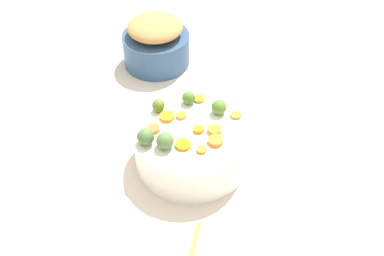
# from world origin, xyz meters

# --- Properties ---
(tabletop) EXTENTS (2.40, 2.40, 0.02)m
(tabletop) POSITION_xyz_m (0.00, 0.00, 0.01)
(tabletop) COLOR beige
(tabletop) RESTS_ON ground
(serving_bowl_carrots) EXTENTS (0.30, 0.30, 0.11)m
(serving_bowl_carrots) POSITION_xyz_m (-0.03, -0.04, 0.07)
(serving_bowl_carrots) COLOR white
(serving_bowl_carrots) RESTS_ON tabletop
(metal_pot) EXTENTS (0.22, 0.22, 0.11)m
(metal_pot) POSITION_xyz_m (0.22, -0.42, 0.07)
(metal_pot) COLOR #2E4E78
(metal_pot) RESTS_ON tabletop
(stuffing_mound) EXTENTS (0.18, 0.18, 0.06)m
(stuffing_mound) POSITION_xyz_m (0.22, -0.42, 0.16)
(stuffing_mound) COLOR tan
(stuffing_mound) RESTS_ON metal_pot
(carrot_slice_0) EXTENTS (0.04, 0.04, 0.01)m
(carrot_slice_0) POSITION_xyz_m (0.02, -0.08, 0.13)
(carrot_slice_0) COLOR orange
(carrot_slice_0) RESTS_ON serving_bowl_carrots
(carrot_slice_1) EXTENTS (0.04, 0.04, 0.01)m
(carrot_slice_1) POSITION_xyz_m (-0.04, -0.04, 0.13)
(carrot_slice_1) COLOR orange
(carrot_slice_1) RESTS_ON serving_bowl_carrots
(carrot_slice_2) EXTENTS (0.05, 0.05, 0.01)m
(carrot_slice_2) POSITION_xyz_m (-0.08, -0.05, 0.13)
(carrot_slice_2) COLOR orange
(carrot_slice_2) RESTS_ON serving_bowl_carrots
(carrot_slice_3) EXTENTS (0.04, 0.04, 0.01)m
(carrot_slice_3) POSITION_xyz_m (-0.01, -0.16, 0.13)
(carrot_slice_3) COLOR orange
(carrot_slice_3) RESTS_ON serving_bowl_carrots
(carrot_slice_4) EXTENTS (0.03, 0.03, 0.01)m
(carrot_slice_4) POSITION_xyz_m (-0.07, 0.02, 0.13)
(carrot_slice_4) COLOR orange
(carrot_slice_4) RESTS_ON serving_bowl_carrots
(carrot_slice_5) EXTENTS (0.03, 0.03, 0.01)m
(carrot_slice_5) POSITION_xyz_m (-0.12, -0.12, 0.13)
(carrot_slice_5) COLOR orange
(carrot_slice_5) RESTS_ON serving_bowl_carrots
(carrot_slice_6) EXTENTS (0.06, 0.06, 0.01)m
(carrot_slice_6) POSITION_xyz_m (-0.02, 0.02, 0.13)
(carrot_slice_6) COLOR orange
(carrot_slice_6) RESTS_ON serving_bowl_carrots
(carrot_slice_7) EXTENTS (0.05, 0.05, 0.01)m
(carrot_slice_7) POSITION_xyz_m (-0.09, -0.01, 0.13)
(carrot_slice_7) COLOR orange
(carrot_slice_7) RESTS_ON serving_bowl_carrots
(carrot_slice_8) EXTENTS (0.04, 0.04, 0.01)m
(carrot_slice_8) POSITION_xyz_m (0.05, -0.06, 0.13)
(carrot_slice_8) COLOR orange
(carrot_slice_8) RESTS_ON serving_bowl_carrots
(carrot_slice_9) EXTENTS (0.04, 0.04, 0.01)m
(carrot_slice_9) POSITION_xyz_m (0.06, -0.01, 0.13)
(carrot_slice_9) COLOR orange
(carrot_slice_9) RESTS_ON serving_bowl_carrots
(brussels_sprout_0) EXTENTS (0.04, 0.04, 0.04)m
(brussels_sprout_0) POSITION_xyz_m (-0.07, -0.12, 0.15)
(brussels_sprout_0) COLOR #57872E
(brussels_sprout_0) RESTS_ON serving_bowl_carrots
(brussels_sprout_1) EXTENTS (0.04, 0.04, 0.04)m
(brussels_sprout_1) POSITION_xyz_m (0.01, -0.13, 0.14)
(brussels_sprout_1) COLOR #507E2F
(brussels_sprout_1) RESTS_ON serving_bowl_carrots
(brussels_sprout_2) EXTENTS (0.04, 0.04, 0.04)m
(brussels_sprout_2) POSITION_xyz_m (0.07, 0.04, 0.15)
(brussels_sprout_2) COLOR #52763D
(brussels_sprout_2) RESTS_ON serving_bowl_carrots
(brussels_sprout_3) EXTENTS (0.03, 0.03, 0.03)m
(brussels_sprout_3) POSITION_xyz_m (0.08, -0.08, 0.14)
(brussels_sprout_3) COLOR #5C7A24
(brussels_sprout_3) RESTS_ON serving_bowl_carrots
(brussels_sprout_4) EXTENTS (0.04, 0.04, 0.04)m
(brussels_sprout_4) POSITION_xyz_m (0.02, 0.04, 0.15)
(brussels_sprout_4) COLOR #588041
(brussels_sprout_4) RESTS_ON serving_bowl_carrots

